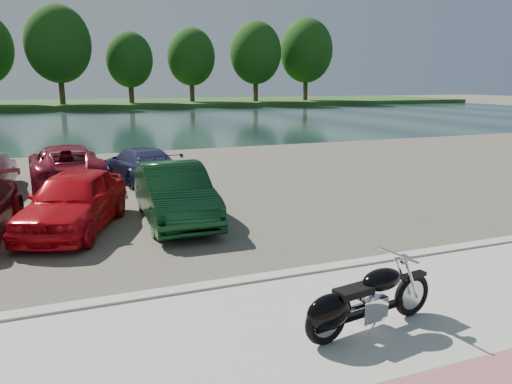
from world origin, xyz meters
TOP-DOWN VIEW (x-y plane):
  - ground at (0.00, 0.00)m, footprint 200.00×200.00m
  - promenade at (0.00, -1.00)m, footprint 60.00×6.00m
  - kerb at (0.00, 2.00)m, footprint 60.00×0.30m
  - parking_lot at (0.00, 11.00)m, footprint 60.00×18.00m
  - river at (0.00, 40.00)m, footprint 120.00×40.00m
  - far_bank at (0.00, 72.00)m, footprint 120.00×24.00m
  - far_trees at (4.36, 65.79)m, footprint 70.25×10.68m
  - motorcycle at (-0.07, -0.36)m, footprint 2.32×0.80m
  - car_4 at (-3.61, 6.66)m, footprint 3.20×4.65m
  - car_5 at (-1.17, 6.53)m, footprint 1.70×4.53m
  - car_10 at (-3.67, 12.58)m, footprint 2.64×5.23m
  - car_11 at (-1.16, 12.23)m, footprint 2.53×4.56m

SIDE VIEW (x-z plane):
  - ground at x=0.00m, z-range 0.00..0.00m
  - river at x=0.00m, z-range 0.00..0.00m
  - parking_lot at x=0.00m, z-range 0.00..0.04m
  - promenade at x=0.00m, z-range 0.00..0.10m
  - kerb at x=0.00m, z-range 0.00..0.14m
  - far_bank at x=0.00m, z-range 0.00..0.60m
  - motorcycle at x=-0.07m, z-range 0.04..1.09m
  - car_11 at x=-1.16m, z-range 0.04..1.29m
  - car_10 at x=-3.67m, z-range 0.04..1.46m
  - car_4 at x=-3.61m, z-range 0.04..1.51m
  - car_5 at x=-1.17m, z-range 0.04..1.52m
  - far_trees at x=4.36m, z-range 1.23..13.75m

